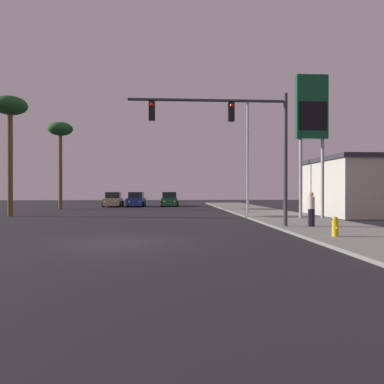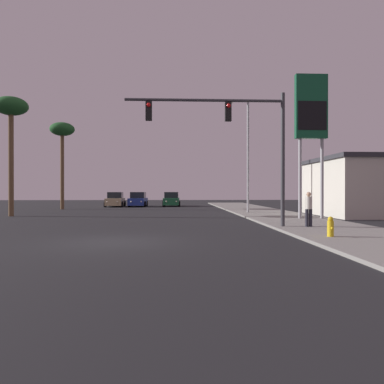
{
  "view_description": "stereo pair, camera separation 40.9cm",
  "coord_description": "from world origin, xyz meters",
  "views": [
    {
      "loc": [
        1.85,
        -13.59,
        1.86
      ],
      "look_at": [
        3.57,
        15.01,
        1.75
      ],
      "focal_mm": 35.0,
      "sensor_mm": 36.0,
      "label": 1
    },
    {
      "loc": [
        2.26,
        -13.61,
        1.86
      ],
      "look_at": [
        3.57,
        15.01,
        1.75
      ],
      "focal_mm": 35.0,
      "sensor_mm": 36.0,
      "label": 2
    }
  ],
  "objects": [
    {
      "name": "sidewalk_right",
      "position": [
        9.5,
        10.0,
        0.06
      ],
      "size": [
        5.0,
        60.0,
        0.12
      ],
      "color": "gray",
      "rests_on": "ground"
    },
    {
      "name": "ground_plane",
      "position": [
        0.0,
        0.0,
        0.0
      ],
      "size": [
        120.0,
        120.0,
        0.0
      ],
      "primitive_type": "plane",
      "color": "black"
    },
    {
      "name": "palm_tree_near",
      "position": [
        -9.6,
        14.0,
        7.5
      ],
      "size": [
        2.4,
        2.4,
        8.64
      ],
      "color": "brown",
      "rests_on": "ground"
    },
    {
      "name": "car_tan",
      "position": [
        -4.63,
        29.88,
        0.76
      ],
      "size": [
        2.04,
        4.33,
        1.68
      ],
      "rotation": [
        0.0,
        0.0,
        3.17
      ],
      "color": "tan",
      "rests_on": "ground"
    },
    {
      "name": "street_lamp",
      "position": [
        7.97,
        16.06,
        5.12
      ],
      "size": [
        1.74,
        0.24,
        9.0
      ],
      "color": "#99999E",
      "rests_on": "sidewalk_right"
    },
    {
      "name": "car_blue",
      "position": [
        -2.03,
        30.14,
        0.76
      ],
      "size": [
        2.04,
        4.34,
        1.68
      ],
      "rotation": [
        0.0,
        0.0,
        3.1
      ],
      "color": "navy",
      "rests_on": "ground"
    },
    {
      "name": "palm_tree_mid",
      "position": [
        -8.92,
        24.0,
        7.48
      ],
      "size": [
        2.4,
        2.4,
        8.61
      ],
      "color": "brown",
      "rests_on": "ground"
    },
    {
      "name": "pedestrian_on_sidewalk",
      "position": [
        8.7,
        4.11,
        1.03
      ],
      "size": [
        0.34,
        0.32,
        1.67
      ],
      "color": "#23232D",
      "rests_on": "sidewalk_right"
    },
    {
      "name": "traffic_light_mast",
      "position": [
        5.28,
        4.37,
        4.75
      ],
      "size": [
        7.75,
        0.36,
        6.5
      ],
      "color": "#38383D",
      "rests_on": "sidewalk_right"
    },
    {
      "name": "car_green",
      "position": [
        1.85,
        30.74,
        0.76
      ],
      "size": [
        2.04,
        4.34,
        1.68
      ],
      "rotation": [
        0.0,
        0.0,
        3.11
      ],
      "color": "#195933",
      "rests_on": "ground"
    },
    {
      "name": "gas_station_sign",
      "position": [
        10.78,
        9.41,
        6.62
      ],
      "size": [
        2.0,
        0.42,
        9.0
      ],
      "color": "#99999E",
      "rests_on": "sidewalk_right"
    },
    {
      "name": "fire_hydrant",
      "position": [
        8.14,
        0.25,
        0.49
      ],
      "size": [
        0.24,
        0.34,
        0.76
      ],
      "color": "gold",
      "rests_on": "sidewalk_right"
    }
  ]
}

